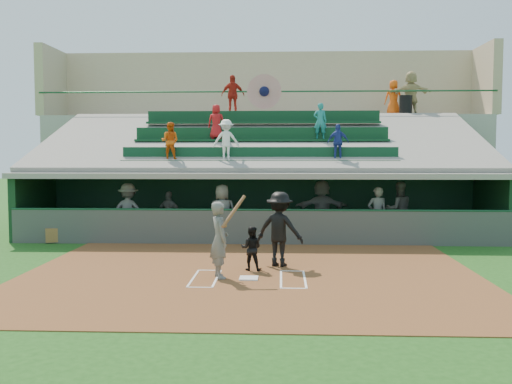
{
  "coord_description": "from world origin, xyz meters",
  "views": [
    {
      "loc": [
        0.74,
        -13.06,
        2.96
      ],
      "look_at": [
        0.01,
        3.5,
        1.8
      ],
      "focal_mm": 40.0,
      "sensor_mm": 36.0,
      "label": 1
    }
  ],
  "objects_px": {
    "white_table": "(60,228)",
    "trash_bin": "(406,105)",
    "home_plate": "(249,278)",
    "water_cooler": "(62,214)",
    "batter_at_plate": "(220,239)",
    "catcher": "(251,248)"
  },
  "relations": [
    {
      "from": "home_plate",
      "to": "batter_at_plate",
      "type": "distance_m",
      "value": 1.13
    },
    {
      "from": "catcher",
      "to": "water_cooler",
      "type": "distance_m",
      "value": 8.55
    },
    {
      "from": "home_plate",
      "to": "water_cooler",
      "type": "height_order",
      "value": "water_cooler"
    },
    {
      "from": "catcher",
      "to": "water_cooler",
      "type": "bearing_deg",
      "value": -30.87
    },
    {
      "from": "white_table",
      "to": "water_cooler",
      "type": "height_order",
      "value": "water_cooler"
    },
    {
      "from": "home_plate",
      "to": "white_table",
      "type": "relative_size",
      "value": 0.6
    },
    {
      "from": "batter_at_plate",
      "to": "catcher",
      "type": "height_order",
      "value": "batter_at_plate"
    },
    {
      "from": "catcher",
      "to": "water_cooler",
      "type": "relative_size",
      "value": 3.1
    },
    {
      "from": "home_plate",
      "to": "batter_at_plate",
      "type": "bearing_deg",
      "value": 172.26
    },
    {
      "from": "water_cooler",
      "to": "white_table",
      "type": "bearing_deg",
      "value": -134.47
    },
    {
      "from": "trash_bin",
      "to": "water_cooler",
      "type": "bearing_deg",
      "value": -154.71
    },
    {
      "from": "home_plate",
      "to": "white_table",
      "type": "height_order",
      "value": "white_table"
    },
    {
      "from": "home_plate",
      "to": "trash_bin",
      "type": "bearing_deg",
      "value": 63.3
    },
    {
      "from": "batter_at_plate",
      "to": "white_table",
      "type": "distance_m",
      "value": 8.62
    },
    {
      "from": "home_plate",
      "to": "catcher",
      "type": "bearing_deg",
      "value": 89.59
    },
    {
      "from": "catcher",
      "to": "trash_bin",
      "type": "xyz_separation_m",
      "value": [
        6.17,
        11.31,
        4.45
      ]
    },
    {
      "from": "white_table",
      "to": "water_cooler",
      "type": "bearing_deg",
      "value": 26.62
    },
    {
      "from": "white_table",
      "to": "trash_bin",
      "type": "relative_size",
      "value": 0.86
    },
    {
      "from": "batter_at_plate",
      "to": "white_table",
      "type": "relative_size",
      "value": 2.75
    },
    {
      "from": "water_cooler",
      "to": "catcher",
      "type": "bearing_deg",
      "value": -37.35
    },
    {
      "from": "home_plate",
      "to": "batter_at_plate",
      "type": "height_order",
      "value": "batter_at_plate"
    },
    {
      "from": "batter_at_plate",
      "to": "water_cooler",
      "type": "xyz_separation_m",
      "value": [
        -6.1,
        6.07,
        -0.09
      ]
    }
  ]
}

